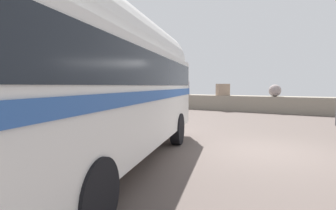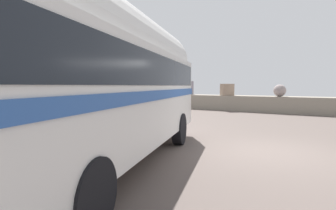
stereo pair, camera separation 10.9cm
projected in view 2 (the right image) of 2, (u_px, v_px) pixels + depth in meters
ground at (266, 152)px, 7.38m from camera, size 32.00×26.00×0.02m
breakwater at (315, 104)px, 17.08m from camera, size 31.36×2.00×2.41m
vintage_coach at (106, 75)px, 5.94m from camera, size 5.09×8.89×3.70m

